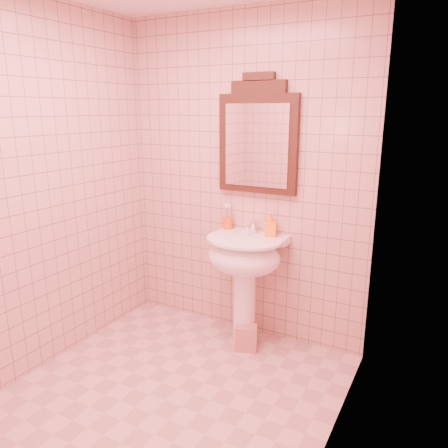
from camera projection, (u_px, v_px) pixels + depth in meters
The scene contains 8 objects.
floor at pixel (165, 400), 2.76m from camera, with size 2.20×2.20×0.00m, color #C9A491.
back_wall at pixel (243, 181), 3.38m from camera, with size 2.00×0.02×2.50m, color tan.
pedestal_sink at pixel (244, 264), 3.28m from camera, with size 0.58×0.58×0.86m.
faucet at pixel (252, 226), 3.33m from camera, with size 0.04×0.16×0.11m.
mirror at pixel (258, 139), 3.21m from camera, with size 0.62×0.06×0.87m.
toothbrush_cup at pixel (228, 223), 3.46m from camera, with size 0.08×0.08×0.18m.
soap_dispenser at pixel (271, 225), 3.25m from camera, with size 0.08×0.08×0.18m, color orange.
towel at pixel (246, 338), 3.32m from camera, with size 0.16×0.11×0.20m, color tan.
Camera 1 is at (1.46, -1.92, 1.79)m, focal length 35.00 mm.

